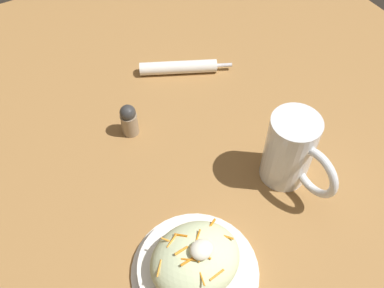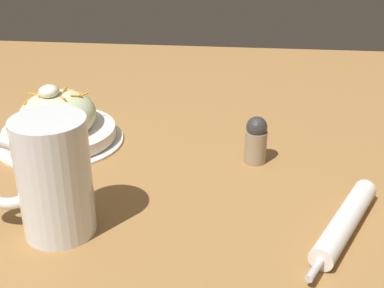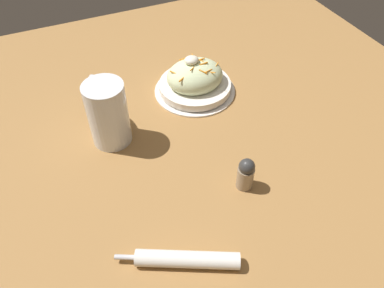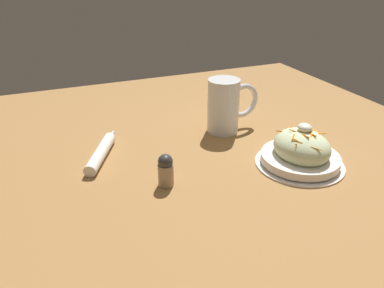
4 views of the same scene
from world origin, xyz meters
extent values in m
plane|color=#9E703D|center=(0.00, 0.00, 0.00)|extent=(1.43, 1.43, 0.00)
cylinder|color=white|center=(0.10, 0.21, 0.00)|extent=(0.21, 0.21, 0.01)
cylinder|color=white|center=(0.10, 0.21, 0.02)|extent=(0.19, 0.19, 0.02)
ellipsoid|color=beige|center=(0.10, 0.21, 0.05)|extent=(0.15, 0.12, 0.08)
cylinder|color=orange|center=(0.11, 0.25, 0.08)|extent=(0.01, 0.03, 0.00)
cylinder|color=orange|center=(0.13, 0.17, 0.08)|extent=(0.02, 0.02, 0.01)
cylinder|color=orange|center=(0.11, 0.18, 0.08)|extent=(0.02, 0.02, 0.01)
cylinder|color=orange|center=(0.10, 0.23, 0.09)|extent=(0.02, 0.01, 0.00)
cylinder|color=orange|center=(0.05, 0.18, 0.07)|extent=(0.02, 0.01, 0.01)
cylinder|color=orange|center=(0.16, 0.20, 0.07)|extent=(0.02, 0.02, 0.01)
cylinder|color=orange|center=(0.12, 0.18, 0.08)|extent=(0.02, 0.01, 0.01)
cylinder|color=orange|center=(0.09, 0.26, 0.08)|extent=(0.03, 0.01, 0.01)
cylinder|color=orange|center=(0.08, 0.22, 0.09)|extent=(0.01, 0.02, 0.01)
cylinder|color=orange|center=(0.12, 0.22, 0.09)|extent=(0.03, 0.01, 0.00)
cylinder|color=orange|center=(0.10, 0.22, 0.09)|extent=(0.02, 0.03, 0.00)
cylinder|color=orange|center=(0.12, 0.20, 0.09)|extent=(0.02, 0.01, 0.00)
cylinder|color=orange|center=(0.04, 0.21, 0.07)|extent=(0.02, 0.02, 0.01)
cylinder|color=orange|center=(0.09, 0.20, 0.09)|extent=(0.02, 0.02, 0.01)
cylinder|color=orange|center=(0.12, 0.22, 0.09)|extent=(0.02, 0.02, 0.01)
ellipsoid|color=white|center=(0.09, 0.22, 0.09)|extent=(0.04, 0.03, 0.02)
cylinder|color=white|center=(-0.14, 0.13, 0.08)|extent=(0.09, 0.09, 0.15)
cylinder|color=orange|center=(-0.14, 0.13, 0.05)|extent=(0.08, 0.08, 0.10)
cylinder|color=white|center=(-0.14, 0.13, 0.10)|extent=(0.08, 0.08, 0.01)
torus|color=white|center=(-0.15, 0.19, 0.08)|extent=(0.02, 0.10, 0.10)
cylinder|color=white|center=(-0.11, -0.22, 0.01)|extent=(0.17, 0.11, 0.03)
cylinder|color=silver|center=(-0.21, -0.18, 0.01)|extent=(0.04, 0.02, 0.01)
cylinder|color=gray|center=(0.06, -0.11, 0.03)|extent=(0.03, 0.03, 0.05)
sphere|color=#333333|center=(0.06, -0.11, 0.06)|extent=(0.03, 0.03, 0.03)
camera|label=1|loc=(0.23, 0.43, 0.67)|focal=39.12mm
camera|label=2|loc=(-0.66, -0.09, 0.38)|focal=48.75mm
camera|label=3|loc=(-0.23, -0.51, 0.62)|focal=35.48mm
camera|label=4|loc=(0.73, -0.33, 0.45)|focal=35.34mm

